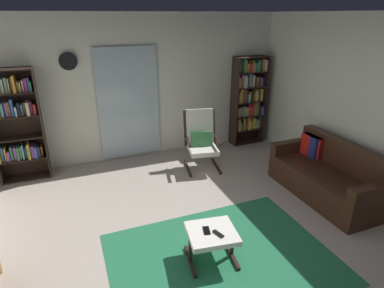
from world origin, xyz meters
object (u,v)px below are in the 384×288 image
at_px(bookshelf_near_sofa, 248,97).
at_px(cell_phone, 207,230).
at_px(leather_sofa, 328,176).
at_px(lounge_armchair, 201,138).
at_px(bookshelf_near_tv, 16,122).
at_px(ottoman, 212,236).
at_px(tv_remote, 218,234).
at_px(wall_clock, 68,61).

xyz_separation_m(bookshelf_near_sofa, cell_phone, (-2.23, -2.94, -0.60)).
bearing_deg(leather_sofa, lounge_armchair, 131.06).
distance_m(leather_sofa, lounge_armchair, 2.13).
distance_m(bookshelf_near_tv, bookshelf_near_sofa, 4.25).
bearing_deg(bookshelf_near_tv, ottoman, -54.65).
relative_size(lounge_armchair, tv_remote, 7.10).
xyz_separation_m(bookshelf_near_tv, wall_clock, (0.91, 0.18, 0.87)).
relative_size(ottoman, cell_phone, 4.17).
xyz_separation_m(bookshelf_near_sofa, lounge_armchair, (-1.35, -0.73, -0.45)).
height_order(lounge_armchair, wall_clock, wall_clock).
distance_m(bookshelf_near_sofa, tv_remote, 3.77).
bearing_deg(lounge_armchair, tv_remote, -108.88).
bearing_deg(wall_clock, ottoman, -69.41).
relative_size(leather_sofa, wall_clock, 5.98).
relative_size(cell_phone, wall_clock, 0.48).
xyz_separation_m(bookshelf_near_sofa, leather_sofa, (0.04, -2.32, -0.68)).
bearing_deg(leather_sofa, tv_remote, -161.82).
distance_m(bookshelf_near_sofa, cell_phone, 3.74).
relative_size(bookshelf_near_sofa, lounge_armchair, 1.76).
distance_m(lounge_armchair, ottoman, 2.40).
distance_m(lounge_armchair, wall_clock, 2.53).
height_order(bookshelf_near_sofa, wall_clock, wall_clock).
relative_size(bookshelf_near_tv, leather_sofa, 1.05).
bearing_deg(bookshelf_near_sofa, tv_remote, -125.17).
bearing_deg(bookshelf_near_tv, cell_phone, -55.10).
relative_size(tv_remote, cell_phone, 1.03).
bearing_deg(tv_remote, leather_sofa, -0.23).
xyz_separation_m(bookshelf_near_tv, cell_phone, (2.01, -2.89, -0.59)).
bearing_deg(ottoman, bookshelf_near_sofa, 53.64).
xyz_separation_m(bookshelf_near_tv, bookshelf_near_sofa, (4.25, 0.05, 0.00)).
xyz_separation_m(bookshelf_near_tv, tv_remote, (2.11, -2.99, -0.59)).
bearing_deg(leather_sofa, bookshelf_near_sofa, 91.00).
relative_size(bookshelf_near_tv, cell_phone, 12.96).
distance_m(bookshelf_near_sofa, leather_sofa, 2.42).
xyz_separation_m(bookshelf_near_sofa, ottoman, (-2.18, -2.96, -0.67)).
height_order(bookshelf_near_tv, cell_phone, bookshelf_near_tv).
bearing_deg(cell_phone, wall_clock, 124.43).
relative_size(tv_remote, wall_clock, 0.50).
height_order(leather_sofa, tv_remote, leather_sofa).
distance_m(bookshelf_near_tv, ottoman, 3.63).
xyz_separation_m(lounge_armchair, tv_remote, (-0.79, -2.31, -0.14)).
xyz_separation_m(leather_sofa, cell_phone, (-2.27, -0.62, 0.09)).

